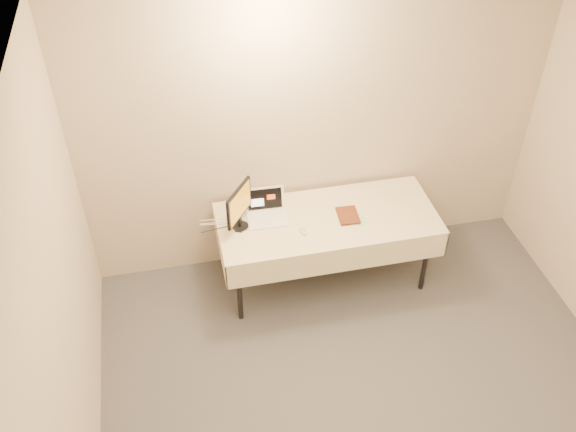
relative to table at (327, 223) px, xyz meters
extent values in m
cube|color=beige|center=(0.00, 0.45, 0.67)|extent=(4.00, 0.10, 2.70)
cylinder|color=black|center=(-0.82, -0.30, -0.33)|extent=(0.04, 0.04, 0.69)
cylinder|color=black|center=(0.82, -0.30, -0.33)|extent=(0.04, 0.04, 0.69)
cylinder|color=black|center=(-0.82, 0.29, -0.33)|extent=(0.04, 0.04, 0.69)
cylinder|color=black|center=(0.82, 0.29, -0.33)|extent=(0.04, 0.04, 0.69)
cube|color=gray|center=(0.00, 0.00, 0.03)|extent=(1.80, 0.75, 0.04)
cube|color=beige|center=(0.00, 0.00, 0.06)|extent=(1.86, 0.81, 0.01)
cube|color=beige|center=(0.00, -0.40, -0.07)|extent=(1.86, 0.01, 0.25)
cube|color=beige|center=(0.00, 0.40, -0.07)|extent=(1.86, 0.01, 0.25)
cube|color=beige|center=(-0.93, 0.00, -0.07)|extent=(0.01, 0.81, 0.25)
cube|color=beige|center=(0.93, 0.00, -0.07)|extent=(0.01, 0.81, 0.25)
cube|color=white|center=(-0.50, 0.07, 0.07)|extent=(0.34, 0.24, 0.02)
cube|color=white|center=(-0.50, 0.21, 0.18)|extent=(0.33, 0.07, 0.21)
cube|color=black|center=(-0.50, 0.21, 0.18)|extent=(0.29, 0.05, 0.18)
cylinder|color=black|center=(-0.74, 0.04, 0.07)|extent=(0.19, 0.19, 0.01)
cube|color=black|center=(-0.74, 0.04, 0.12)|extent=(0.03, 0.03, 0.10)
cube|color=black|center=(-0.74, 0.04, 0.31)|extent=(0.24, 0.32, 0.29)
cube|color=#C68617|center=(-0.74, 0.04, 0.31)|extent=(0.20, 0.28, 0.25)
imported|color=#97431B|center=(0.08, -0.02, 0.18)|extent=(0.17, 0.03, 0.23)
cube|color=black|center=(-0.46, 0.31, 0.09)|extent=(0.15, 0.10, 0.06)
cube|color=#FF190C|center=(-0.47, 0.28, 0.09)|extent=(0.09, 0.03, 0.02)
ellipsoid|color=silver|center=(-0.25, -0.14, 0.07)|extent=(0.06, 0.10, 0.02)
cube|color=#B2D7AB|center=(0.24, -0.03, 0.06)|extent=(0.18, 0.28, 0.00)
cube|color=black|center=(-0.76, -0.02, 0.07)|extent=(0.06, 0.04, 0.01)
camera|label=1|loc=(-1.21, -3.97, 3.55)|focal=40.00mm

